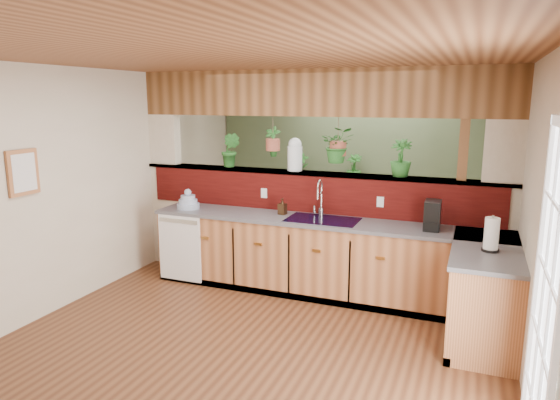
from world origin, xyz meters
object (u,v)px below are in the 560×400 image
at_px(faucet, 320,196).
at_px(shelving_console, 332,210).
at_px(dish_stack, 188,202).
at_px(coffee_maker, 432,216).
at_px(soap_dispenser, 282,206).
at_px(glass_jar, 295,154).
at_px(paper_towel, 491,235).

distance_m(faucet, shelving_console, 2.25).
bearing_deg(dish_stack, coffee_maker, 1.21).
bearing_deg(coffee_maker, soap_dispenser, 176.08).
height_order(dish_stack, soap_dispenser, dish_stack).
relative_size(soap_dispenser, glass_jar, 0.48).
distance_m(faucet, coffee_maker, 1.30).
bearing_deg(glass_jar, shelving_console, 91.30).
height_order(paper_towel, glass_jar, glass_jar).
bearing_deg(faucet, coffee_maker, -6.77).
height_order(faucet, shelving_console, faucet).
bearing_deg(shelving_console, soap_dispenser, -108.34).
distance_m(dish_stack, soap_dispenser, 1.23).
distance_m(paper_towel, glass_jar, 2.50).
height_order(soap_dispenser, paper_towel, paper_towel).
xyz_separation_m(faucet, soap_dispenser, (-0.44, -0.08, -0.14)).
relative_size(soap_dispenser, coffee_maker, 0.63).
relative_size(faucet, paper_towel, 1.32).
distance_m(faucet, soap_dispenser, 0.47).
xyz_separation_m(soap_dispenser, paper_towel, (2.29, -0.67, 0.05)).
bearing_deg(paper_towel, coffee_maker, 133.55).
bearing_deg(shelving_console, glass_jar, -106.95).
distance_m(paper_towel, shelving_console, 3.71).
bearing_deg(shelving_console, paper_towel, -69.65).
bearing_deg(soap_dispenser, glass_jar, 81.07).
height_order(coffee_maker, glass_jar, glass_jar).
bearing_deg(dish_stack, faucet, 7.34).
distance_m(coffee_maker, glass_jar, 1.80).
bearing_deg(coffee_maker, shelving_console, 125.65).
relative_size(coffee_maker, glass_jar, 0.77).
bearing_deg(glass_jar, soap_dispenser, -98.93).
xyz_separation_m(paper_towel, shelving_console, (-2.29, 2.86, -0.55)).
height_order(soap_dispenser, coffee_maker, coffee_maker).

